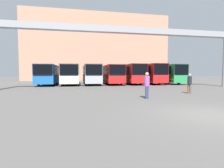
# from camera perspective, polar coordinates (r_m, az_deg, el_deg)

# --- Properties ---
(ground_plane) EXTENTS (200.00, 200.00, 0.00)m
(ground_plane) POSITION_cam_1_polar(r_m,az_deg,el_deg) (8.38, 29.65, -8.87)
(ground_plane) COLOR #514F4C
(building_backdrop) EXTENTS (38.30, 12.00, 17.65)m
(building_backdrop) POSITION_cam_1_polar(r_m,az_deg,el_deg) (51.77, -5.04, 11.24)
(building_backdrop) COLOR tan
(building_backdrop) RESTS_ON ground
(overhead_gantry) EXTENTS (28.45, 0.80, 7.16)m
(overhead_gantry) POSITION_cam_1_polar(r_m,az_deg,el_deg) (21.23, 4.04, 15.01)
(overhead_gantry) COLOR gray
(overhead_gantry) RESTS_ON ground
(bus_slot_0) EXTENTS (2.56, 12.00, 2.99)m
(bus_slot_0) POSITION_cam_1_polar(r_m,az_deg,el_deg) (29.95, -19.53, 3.20)
(bus_slot_0) COLOR #1959A5
(bus_slot_0) RESTS_ON ground
(bus_slot_1) EXTENTS (2.59, 11.88, 3.06)m
(bus_slot_1) POSITION_cam_1_polar(r_m,az_deg,el_deg) (29.58, -13.27, 3.37)
(bus_slot_1) COLOR beige
(bus_slot_1) RESTS_ON ground
(bus_slot_2) EXTENTS (2.44, 10.69, 3.07)m
(bus_slot_2) POSITION_cam_1_polar(r_m,az_deg,el_deg) (29.04, -6.85, 3.45)
(bus_slot_2) COLOR #999EA5
(bus_slot_2) RESTS_ON ground
(bus_slot_3) EXTENTS (2.52, 10.03, 3.04)m
(bus_slot_3) POSITION_cam_1_polar(r_m,az_deg,el_deg) (29.13, -0.37, 3.44)
(bus_slot_3) COLOR red
(bus_slot_3) RESTS_ON ground
(bus_slot_4) EXTENTS (2.50, 12.38, 3.18)m
(bus_slot_4) POSITION_cam_1_polar(r_m,az_deg,el_deg) (31.04, 5.18, 3.58)
(bus_slot_4) COLOR red
(bus_slot_4) RESTS_ON ground
(bus_slot_5) EXTENTS (2.46, 12.38, 3.26)m
(bus_slot_5) POSITION_cam_1_polar(r_m,az_deg,el_deg) (32.10, 10.80, 3.59)
(bus_slot_5) COLOR red
(bus_slot_5) RESTS_ON ground
(bus_slot_6) EXTENTS (2.45, 10.88, 3.18)m
(bus_slot_6) POSITION_cam_1_polar(r_m,az_deg,el_deg) (32.78, 16.61, 3.43)
(bus_slot_6) COLOR #268C4C
(bus_slot_6) RESTS_ON ground
(pedestrian_near_right) EXTENTS (0.38, 0.38, 1.81)m
(pedestrian_near_right) POSITION_cam_1_polar(r_m,az_deg,el_deg) (12.21, 11.32, -0.23)
(pedestrian_near_right) COLOR navy
(pedestrian_near_right) RESTS_ON ground
(pedestrian_near_left) EXTENTS (0.36, 0.36, 1.71)m
(pedestrian_near_left) POSITION_cam_1_polar(r_m,az_deg,el_deg) (16.55, 24.00, 0.28)
(pedestrian_near_left) COLOR brown
(pedestrian_near_left) RESTS_ON ground
(traffic_cone) EXTENTS (0.42, 0.42, 0.58)m
(traffic_cone) POSITION_cam_1_polar(r_m,az_deg,el_deg) (18.83, 23.49, -1.25)
(traffic_cone) COLOR orange
(traffic_cone) RESTS_ON ground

